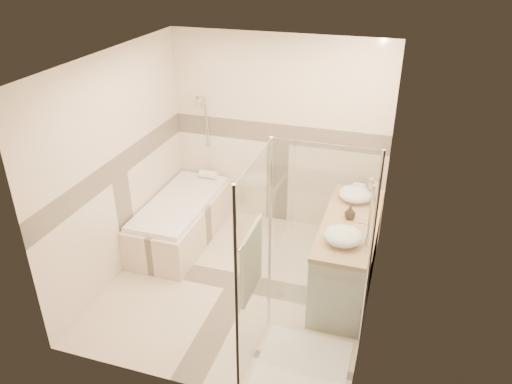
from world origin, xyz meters
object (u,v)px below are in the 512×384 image
(vanity, at_px, (347,254))
(vessel_sink_far, at_px, (343,236))
(shower_enclosure, at_px, (293,320))
(vessel_sink_near, at_px, (356,194))
(amenity_bottle_b, at_px, (350,212))
(amenity_bottle_a, at_px, (350,213))
(bathtub, at_px, (181,218))

(vanity, distance_m, vessel_sink_far, 0.67)
(shower_enclosure, xyz_separation_m, vessel_sink_near, (0.27, 1.74, 0.42))
(vessel_sink_near, distance_m, amenity_bottle_b, 0.43)
(vanity, relative_size, amenity_bottle_a, 11.23)
(vessel_sink_near, height_order, amenity_bottle_a, vessel_sink_near)
(bathtub, bearing_deg, vessel_sink_far, -20.41)
(bathtub, bearing_deg, vessel_sink_near, 3.19)
(shower_enclosure, relative_size, amenity_bottle_a, 14.14)
(amenity_bottle_b, bearing_deg, vessel_sink_far, -90.00)
(bathtub, xyz_separation_m, shower_enclosure, (1.86, -1.62, 0.20))
(vessel_sink_near, bearing_deg, vanity, -87.56)
(shower_enclosure, distance_m, amenity_bottle_a, 1.39)
(shower_enclosure, bearing_deg, vessel_sink_far, 71.77)
(shower_enclosure, height_order, amenity_bottle_b, shower_enclosure)
(vanity, relative_size, vessel_sink_far, 4.26)
(vessel_sink_near, xyz_separation_m, amenity_bottle_a, (0.00, -0.44, -0.00))
(shower_enclosure, bearing_deg, vanity, 77.03)
(vanity, height_order, amenity_bottle_a, amenity_bottle_a)
(vessel_sink_near, height_order, amenity_bottle_b, vessel_sink_near)
(bathtub, height_order, vanity, vanity)
(vessel_sink_near, xyz_separation_m, amenity_bottle_b, (0.00, -0.43, -0.00))
(bathtub, height_order, vessel_sink_far, vessel_sink_far)
(vessel_sink_far, height_order, amenity_bottle_b, vessel_sink_far)
(vanity, xyz_separation_m, shower_enclosure, (-0.29, -1.27, 0.08))
(shower_enclosure, distance_m, vessel_sink_near, 1.81)
(shower_enclosure, xyz_separation_m, vessel_sink_far, (0.27, 0.83, 0.42))
(bathtub, height_order, amenity_bottle_b, amenity_bottle_b)
(bathtub, bearing_deg, amenity_bottle_a, -8.61)
(vanity, height_order, amenity_bottle_b, amenity_bottle_b)
(shower_enclosure, relative_size, vessel_sink_far, 5.36)
(amenity_bottle_a, bearing_deg, vessel_sink_far, -90.00)
(bathtub, xyz_separation_m, vessel_sink_far, (2.13, -0.79, 0.62))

